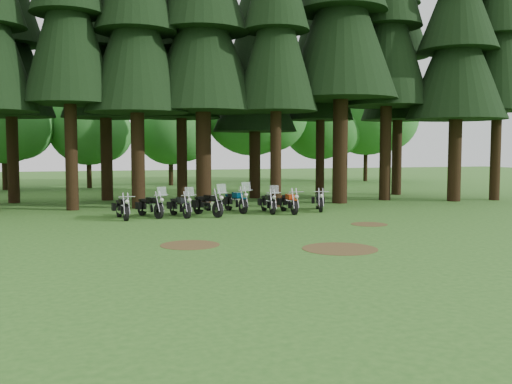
% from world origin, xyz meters
% --- Properties ---
extents(ground, '(120.00, 120.00, 0.00)m').
position_xyz_m(ground, '(0.00, 0.00, 0.00)').
color(ground, '#2E621F').
rests_on(ground, ground).
extents(pine_front_4, '(4.95, 4.95, 16.33)m').
position_xyz_m(pine_front_4, '(-3.21, 9.40, 9.78)').
color(pine_front_4, black).
rests_on(pine_front_4, ground).
extents(pine_front_5, '(5.81, 5.81, 16.72)m').
position_xyz_m(pine_front_5, '(0.07, 9.44, 10.01)').
color(pine_front_5, black).
rests_on(pine_front_5, ground).
extents(pine_front_6, '(4.15, 4.15, 16.75)m').
position_xyz_m(pine_front_6, '(3.43, 8.02, 10.03)').
color(pine_front_6, black).
rests_on(pine_front_6, ground).
extents(pine_front_8, '(4.79, 4.79, 18.63)m').
position_xyz_m(pine_front_8, '(10.62, 9.61, 11.15)').
color(pine_front_8, black).
rests_on(pine_front_8, ground).
extents(pine_front_9, '(5.44, 5.44, 15.89)m').
position_xyz_m(pine_front_9, '(13.94, 7.83, 9.51)').
color(pine_front_9, black).
rests_on(pine_front_9, ground).
extents(pine_front_10, '(4.25, 4.25, 17.69)m').
position_xyz_m(pine_front_10, '(16.52, 7.63, 10.59)').
color(pine_front_10, black).
rests_on(pine_front_10, ground).
extents(pine_back_1, '(4.52, 4.52, 16.22)m').
position_xyz_m(pine_back_1, '(-9.26, 14.35, 9.71)').
color(pine_back_1, black).
rests_on(pine_back_1, ground).
extents(pine_back_2, '(4.85, 4.85, 16.30)m').
position_xyz_m(pine_back_2, '(-4.38, 14.40, 9.76)').
color(pine_back_2, black).
rests_on(pine_back_2, ground).
extents(pine_back_3, '(4.35, 4.35, 16.20)m').
position_xyz_m(pine_back_3, '(-0.37, 12.94, 9.70)').
color(pine_back_3, black).
rests_on(pine_back_3, ground).
extents(pine_back_4, '(4.94, 4.94, 13.78)m').
position_xyz_m(pine_back_4, '(4.04, 13.25, 8.25)').
color(pine_back_4, black).
rests_on(pine_back_4, ground).
extents(pine_back_5, '(3.94, 3.94, 16.33)m').
position_xyz_m(pine_back_5, '(8.07, 12.86, 9.78)').
color(pine_back_5, black).
rests_on(pine_back_5, ground).
extents(pine_back_6, '(4.59, 4.59, 16.58)m').
position_xyz_m(pine_back_6, '(13.36, 12.79, 9.93)').
color(pine_back_6, black).
rests_on(pine_back_6, ground).
extents(decid_2, '(6.72, 6.53, 8.40)m').
position_xyz_m(decid_2, '(-10.43, 24.78, 4.95)').
color(decid_2, black).
rests_on(decid_2, ground).
extents(decid_3, '(6.12, 5.95, 7.65)m').
position_xyz_m(decid_3, '(-4.71, 25.13, 4.51)').
color(decid_3, black).
rests_on(decid_3, ground).
extents(decid_4, '(5.93, 5.76, 7.41)m').
position_xyz_m(decid_4, '(1.58, 26.32, 4.37)').
color(decid_4, black).
rests_on(decid_4, ground).
extents(decid_5, '(8.45, 8.21, 10.56)m').
position_xyz_m(decid_5, '(8.29, 25.71, 6.23)').
color(decid_5, black).
rests_on(decid_5, ground).
extents(decid_6, '(7.06, 6.86, 8.82)m').
position_xyz_m(decid_6, '(14.85, 27.01, 5.20)').
color(decid_6, black).
rests_on(decid_6, ground).
extents(decid_7, '(8.44, 8.20, 10.55)m').
position_xyz_m(decid_7, '(19.46, 26.83, 6.22)').
color(decid_7, black).
rests_on(decid_7, ground).
extents(dirt_patch_0, '(1.80, 1.80, 0.01)m').
position_xyz_m(dirt_patch_0, '(-3.00, -2.00, 0.01)').
color(dirt_patch_0, '#4C3D1E').
rests_on(dirt_patch_0, ground).
extents(dirt_patch_1, '(1.40, 1.40, 0.01)m').
position_xyz_m(dirt_patch_1, '(4.50, 0.50, 0.01)').
color(dirt_patch_1, '#4C3D1E').
rests_on(dirt_patch_1, ground).
extents(dirt_patch_2, '(2.20, 2.20, 0.01)m').
position_xyz_m(dirt_patch_2, '(1.00, -4.00, 0.01)').
color(dirt_patch_2, '#4C3D1E').
rests_on(dirt_patch_2, ground).
extents(motorcycle_0, '(0.38, 2.08, 0.85)m').
position_xyz_m(motorcycle_0, '(-4.35, 5.25, 0.43)').
color(motorcycle_0, black).
rests_on(motorcycle_0, ground).
extents(motorcycle_1, '(0.99, 2.09, 1.35)m').
position_xyz_m(motorcycle_1, '(-3.17, 5.47, 0.45)').
color(motorcycle_1, black).
rests_on(motorcycle_1, ground).
extents(motorcycle_2, '(0.70, 2.12, 1.34)m').
position_xyz_m(motorcycle_2, '(-1.94, 5.21, 0.45)').
color(motorcycle_2, black).
rests_on(motorcycle_2, ground).
extents(motorcycle_3, '(0.99, 2.25, 1.44)m').
position_xyz_m(motorcycle_3, '(-0.74, 5.16, 0.48)').
color(motorcycle_3, black).
rests_on(motorcycle_3, ground).
extents(motorcycle_4, '(0.64, 2.29, 1.44)m').
position_xyz_m(motorcycle_4, '(0.83, 6.24, 0.48)').
color(motorcycle_4, black).
rests_on(motorcycle_4, ground).
extents(motorcycle_5, '(0.44, 2.09, 1.31)m').
position_xyz_m(motorcycle_5, '(2.15, 5.51, 0.44)').
color(motorcycle_5, black).
rests_on(motorcycle_5, ground).
extents(motorcycle_6, '(0.33, 2.15, 0.88)m').
position_xyz_m(motorcycle_6, '(3.01, 5.14, 0.45)').
color(motorcycle_6, black).
rests_on(motorcycle_6, ground).
extents(motorcycle_7, '(0.77, 1.96, 0.83)m').
position_xyz_m(motorcycle_7, '(4.74, 5.63, 0.42)').
color(motorcycle_7, black).
rests_on(motorcycle_7, ground).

